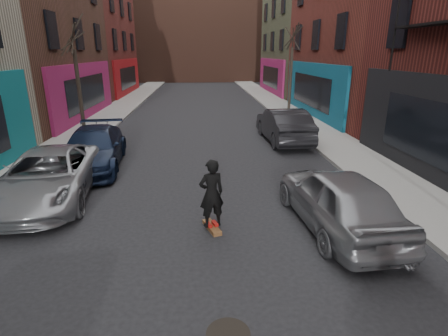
{
  "coord_description": "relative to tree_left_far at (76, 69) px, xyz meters",
  "views": [
    {
      "loc": [
        -0.12,
        -0.49,
        4.17
      ],
      "look_at": [
        0.41,
        7.22,
        1.6
      ],
      "focal_mm": 28.0,
      "sensor_mm": 36.0,
      "label": 1
    }
  ],
  "objects": [
    {
      "name": "sidewalk_left",
      "position": [
        -0.05,
        12.0,
        -3.31
      ],
      "size": [
        2.5,
        84.0,
        0.13
      ],
      "primitive_type": "cube",
      "color": "gray",
      "rests_on": "ground"
    },
    {
      "name": "sidewalk_right",
      "position": [
        12.45,
        12.0,
        -3.31
      ],
      "size": [
        2.5,
        84.0,
        0.13
      ],
      "primitive_type": "cube",
      "color": "gray",
      "rests_on": "ground"
    },
    {
      "name": "building_far",
      "position": [
        6.2,
        38.0,
        3.62
      ],
      "size": [
        40.0,
        10.0,
        14.0
      ],
      "primitive_type": "cube",
      "color": "#47281E",
      "rests_on": "ground"
    },
    {
      "name": "tree_left_far",
      "position": [
        0.0,
        0.0,
        0.0
      ],
      "size": [
        2.0,
        2.0,
        6.5
      ],
      "primitive_type": null,
      "color": "black",
      "rests_on": "sidewalk_left"
    },
    {
      "name": "tree_right_far",
      "position": [
        12.4,
        6.0,
        0.15
      ],
      "size": [
        2.0,
        2.0,
        6.8
      ],
      "primitive_type": null,
      "color": "black",
      "rests_on": "sidewalk_right"
    },
    {
      "name": "parked_left_far",
      "position": [
        1.6,
        -8.52,
        -2.65
      ],
      "size": [
        2.93,
        5.44,
        1.45
      ],
      "primitive_type": "imported",
      "rotation": [
        0.0,
        0.0,
        0.1
      ],
      "color": "gray",
      "rests_on": "ground"
    },
    {
      "name": "parked_left_end",
      "position": [
        2.06,
        -5.52,
        -2.65
      ],
      "size": [
        2.53,
        5.2,
        1.46
      ],
      "primitive_type": "imported",
      "rotation": [
        0.0,
        0.0,
        0.1
      ],
      "color": "black",
      "rests_on": "ground"
    },
    {
      "name": "parked_right_far",
      "position": [
        9.4,
        -10.86,
        -2.61
      ],
      "size": [
        2.18,
        4.65,
        1.54
      ],
      "primitive_type": "imported",
      "rotation": [
        0.0,
        0.0,
        3.22
      ],
      "color": "gray",
      "rests_on": "ground"
    },
    {
      "name": "parked_right_end",
      "position": [
        10.11,
        -2.06,
        -2.57
      ],
      "size": [
        1.91,
        5.0,
        1.63
      ],
      "primitive_type": "imported",
      "rotation": [
        0.0,
        0.0,
        3.18
      ],
      "color": "black",
      "rests_on": "ground"
    },
    {
      "name": "skateboard",
      "position": [
        6.32,
        -10.75,
        -3.33
      ],
      "size": [
        0.47,
        0.83,
        0.1
      ],
      "primitive_type": "cube",
      "rotation": [
        0.0,
        0.0,
        0.33
      ],
      "color": "brown",
      "rests_on": "ground"
    },
    {
      "name": "skateboarder",
      "position": [
        6.32,
        -10.75,
        -2.43
      ],
      "size": [
        0.72,
        0.59,
        1.71
      ],
      "primitive_type": "imported",
      "rotation": [
        0.0,
        0.0,
        3.47
      ],
      "color": "black",
      "rests_on": "skateboard"
    },
    {
      "name": "manhole",
      "position": [
        6.44,
        -14.17,
        -3.37
      ],
      "size": [
        0.8,
        0.8,
        0.01
      ],
      "primitive_type": "cylinder",
      "rotation": [
        0.0,
        0.0,
        0.16
      ],
      "color": "black",
      "rests_on": "ground"
    }
  ]
}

